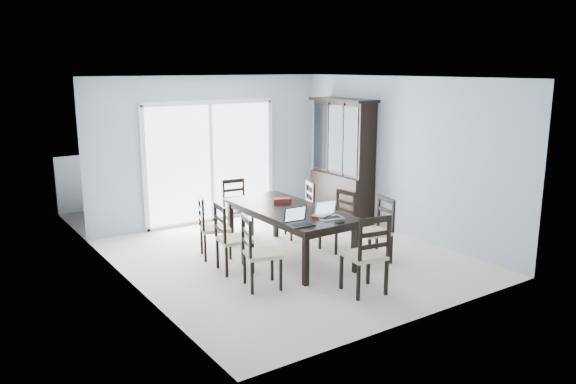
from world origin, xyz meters
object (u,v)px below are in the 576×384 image
(chair_end_far, at_px, (236,201))
(cell_phone, at_px, (340,222))
(chair_left_near, at_px, (255,244))
(chair_right_near, at_px, (379,223))
(game_box, at_px, (282,200))
(laptop_dark, at_px, (301,221))
(hot_tub, at_px, (173,186))
(china_hutch, at_px, (343,162))
(chair_left_mid, at_px, (228,231))
(chair_left_far, at_px, (209,220))
(chair_end_near, at_px, (369,246))
(laptop_silver, at_px, (331,215))
(dining_table, at_px, (289,214))
(chair_right_far, at_px, (304,203))
(chair_right_mid, at_px, (341,214))

(chair_end_far, distance_m, cell_phone, 2.56)
(chair_left_near, height_order, chair_right_near, chair_left_near)
(chair_right_near, relative_size, game_box, 3.93)
(laptop_dark, relative_size, hot_tub, 0.16)
(china_hutch, relative_size, chair_right_near, 2.04)
(chair_left_mid, height_order, chair_left_far, chair_left_mid)
(chair_end_near, bearing_deg, laptop_silver, 91.75)
(chair_left_mid, xyz_separation_m, chair_end_near, (1.04, -1.67, 0.04))
(chair_right_near, xyz_separation_m, laptop_silver, (-0.86, 0.05, 0.23))
(chair_left_mid, distance_m, hot_tub, 3.65)
(china_hutch, distance_m, cell_phone, 2.96)
(dining_table, height_order, laptop_dark, laptop_dark)
(chair_right_far, xyz_separation_m, chair_end_far, (-0.83, 0.80, -0.00))
(chair_left_near, height_order, chair_end_far, chair_left_near)
(chair_left_near, xyz_separation_m, hot_tub, (0.71, 4.28, -0.09))
(chair_right_far, relative_size, chair_end_near, 0.90)
(chair_right_near, bearing_deg, cell_phone, 110.84)
(chair_right_near, bearing_deg, dining_table, 60.13)
(dining_table, bearing_deg, hot_tub, 94.62)
(chair_left_far, distance_m, laptop_silver, 1.84)
(game_box, bearing_deg, chair_right_near, -52.41)
(dining_table, bearing_deg, chair_left_near, -144.52)
(chair_left_mid, distance_m, chair_left_far, 0.68)
(chair_left_near, bearing_deg, chair_right_mid, 123.97)
(chair_left_mid, relative_size, chair_left_far, 1.03)
(game_box, bearing_deg, chair_left_mid, -162.31)
(laptop_dark, bearing_deg, dining_table, 68.49)
(dining_table, distance_m, chair_right_far, 1.11)
(chair_right_near, bearing_deg, chair_end_far, 32.78)
(chair_left_near, xyz_separation_m, chair_right_mid, (1.91, 0.63, -0.03))
(chair_end_far, bearing_deg, chair_left_near, 72.67)
(chair_end_far, height_order, hot_tub, chair_end_far)
(chair_left_far, height_order, hot_tub, chair_left_far)
(chair_right_far, relative_size, laptop_silver, 2.98)
(dining_table, distance_m, laptop_silver, 0.80)
(chair_left_near, bearing_deg, laptop_dark, 94.89)
(chair_right_mid, distance_m, laptop_silver, 1.06)
(chair_end_near, height_order, game_box, chair_end_near)
(dining_table, bearing_deg, chair_right_far, 42.76)
(chair_right_near, height_order, chair_end_far, chair_right_near)
(china_hutch, bearing_deg, chair_right_mid, -130.07)
(chair_left_near, bearing_deg, china_hutch, 138.53)
(chair_left_mid, height_order, game_box, chair_left_mid)
(laptop_dark, bearing_deg, chair_left_far, 114.00)
(chair_left_far, relative_size, chair_right_mid, 1.03)
(chair_left_far, relative_size, game_box, 3.90)
(chair_left_near, relative_size, chair_left_far, 1.02)
(laptop_silver, bearing_deg, chair_left_near, -175.92)
(game_box, bearing_deg, china_hutch, 25.13)
(chair_left_mid, height_order, chair_end_far, chair_left_mid)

